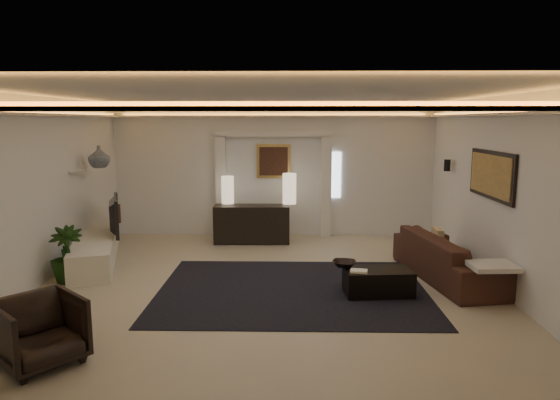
{
  "coord_description": "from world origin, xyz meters",
  "views": [
    {
      "loc": [
        0.36,
        -7.38,
        2.53
      ],
      "look_at": [
        0.2,
        0.6,
        1.25
      ],
      "focal_mm": 31.87,
      "sensor_mm": 36.0,
      "label": 1
    }
  ],
  "objects_px": {
    "coffee_table": "(378,281)",
    "armchair": "(40,331)",
    "sofa": "(450,257)",
    "console": "(252,224)"
  },
  "relations": [
    {
      "from": "coffee_table",
      "to": "armchair",
      "type": "bearing_deg",
      "value": -154.97
    },
    {
      "from": "sofa",
      "to": "armchair",
      "type": "bearing_deg",
      "value": 109.7
    },
    {
      "from": "console",
      "to": "sofa",
      "type": "xyz_separation_m",
      "value": [
        3.37,
        -2.33,
        -0.04
      ]
    },
    {
      "from": "console",
      "to": "coffee_table",
      "type": "relative_size",
      "value": 1.61
    },
    {
      "from": "console",
      "to": "armchair",
      "type": "relative_size",
      "value": 1.97
    },
    {
      "from": "sofa",
      "to": "armchair",
      "type": "distance_m",
      "value": 5.96
    },
    {
      "from": "console",
      "to": "coffee_table",
      "type": "height_order",
      "value": "console"
    },
    {
      "from": "sofa",
      "to": "coffee_table",
      "type": "xyz_separation_m",
      "value": [
        -1.28,
        -0.78,
        -0.15
      ]
    },
    {
      "from": "sofa",
      "to": "coffee_table",
      "type": "relative_size",
      "value": 2.51
    },
    {
      "from": "console",
      "to": "sofa",
      "type": "height_order",
      "value": "console"
    }
  ]
}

